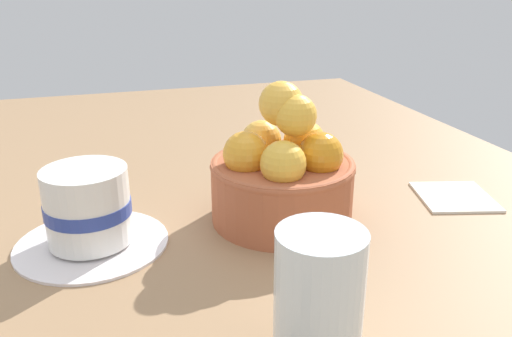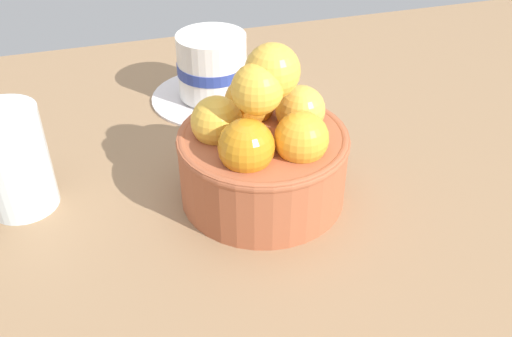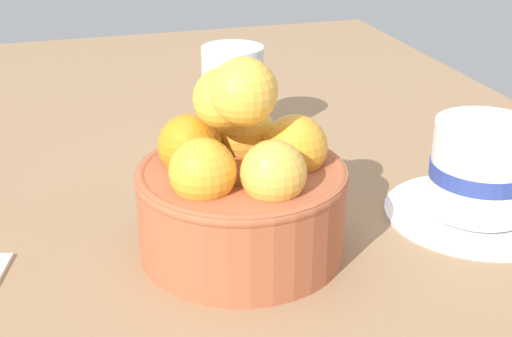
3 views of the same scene
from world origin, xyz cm
name	(u,v)px [view 2 (image 2 of 3)]	position (x,y,z in cm)	size (l,w,h in cm)	color
ground_plane	(262,208)	(0.00, 0.00, -1.70)	(142.00, 82.26, 3.41)	#997551
terracotta_bowl	(263,149)	(-0.01, -0.01, 5.34)	(15.73, 15.73, 15.41)	#AD5938
coffee_cup	(215,71)	(0.31, 20.42, 3.64)	(15.29, 15.29, 8.25)	white
water_glass	(13,160)	(-21.89, 5.17, 5.03)	(6.31, 6.31, 10.06)	silver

